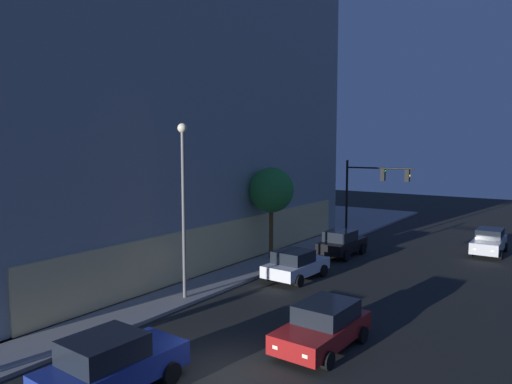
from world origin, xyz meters
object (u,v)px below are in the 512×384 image
modern_building (84,95)px  car_blue (111,364)px  traffic_light_far_corner (372,184)px  car_white (295,264)px  car_silver (489,242)px  car_red (323,326)px  street_lamp_sidewalk (183,190)px  sidewalk_tree (271,190)px  car_black (342,243)px

modern_building → car_blue: (-13.46, -19.30, -9.97)m
modern_building → car_blue: 25.56m
car_blue → modern_building: bearing=55.1°
modern_building → car_blue: bearing=-124.9°
traffic_light_far_corner → car_blue: size_ratio=1.34×
car_blue → car_white: car_blue is taller
car_silver → car_red: bearing=173.1°
car_white → car_silver: bearing=-31.1°
car_white → traffic_light_far_corner: bearing=3.3°
street_lamp_sidewalk → sidewalk_tree: bearing=6.1°
modern_building → car_silver: 30.11m
car_white → car_black: (6.45, 0.21, 0.07)m
modern_building → traffic_light_far_corner: bearing=-52.2°
car_white → car_silver: 14.78m
car_blue → car_white: 13.64m
street_lamp_sidewalk → car_white: size_ratio=1.95×
car_black → car_blue: bearing=-174.9°
street_lamp_sidewalk → modern_building: bearing=68.5°
car_red → car_silver: bearing=-6.9°
street_lamp_sidewalk → car_blue: size_ratio=1.83×
car_silver → modern_building: bearing=116.7°
car_blue → car_red: car_blue is taller
sidewalk_tree → car_black: bearing=-42.0°
modern_building → car_red: modern_building is taller
car_blue → car_silver: size_ratio=0.97×
modern_building → car_black: modern_building is taller
car_red → car_black: car_black is taller
sidewalk_tree → car_white: (-2.88, -3.42, -3.64)m
car_blue → car_black: 20.08m
car_red → car_silver: size_ratio=0.95×
traffic_light_far_corner → car_blue: 26.92m
traffic_light_far_corner → car_silver: (-0.40, -8.41, -3.49)m
street_lamp_sidewalk → car_white: bearing=-22.0°
traffic_light_far_corner → car_silver: traffic_light_far_corner is taller
traffic_light_far_corner → sidewalk_tree: (-10.17, 2.66, 0.13)m
sidewalk_tree → car_black: sidewalk_tree is taller
car_red → car_silver: 19.96m
car_red → car_black: 14.67m
car_white → sidewalk_tree: bearing=49.9°
car_red → car_black: size_ratio=1.05×
modern_building → sidewalk_tree: (2.97, -14.31, -6.43)m
traffic_light_far_corner → car_black: (-6.60, -0.55, -3.44)m
car_silver → sidewalk_tree: bearing=131.4°
car_blue → car_red: 7.37m
modern_building → traffic_light_far_corner: 22.44m
traffic_light_far_corner → car_silver: size_ratio=1.30×
modern_building → street_lamp_sidewalk: (-6.00, -15.26, -5.65)m
modern_building → car_white: (0.09, -17.72, -10.06)m
car_white → car_blue: bearing=-173.4°
car_black → car_silver: size_ratio=0.91×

